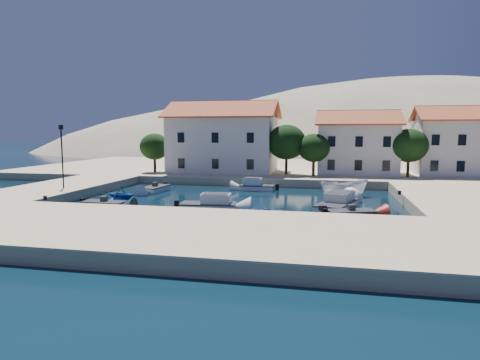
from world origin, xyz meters
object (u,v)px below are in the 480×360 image
at_px(cabin_cruiser_east, 337,204).
at_px(boat_east, 344,197).
at_px(building_mid, 357,142).
at_px(cabin_cruiser_south, 208,205).
at_px(building_left, 224,136).
at_px(rowboat_south, 254,216).
at_px(building_right, 453,140).
at_px(lamppost, 62,150).

height_order(cabin_cruiser_east, boat_east, cabin_cruiser_east).
xyz_separation_m(building_mid, cabin_cruiser_south, (-13.36, -24.71, -4.75)).
bearing_deg(boat_east, building_left, 32.28).
distance_m(building_left, cabin_cruiser_south, 24.76).
relative_size(rowboat_south, boat_east, 0.93).
xyz_separation_m(building_left, building_right, (30.00, 2.00, -0.46)).
relative_size(cabin_cruiser_east, boat_east, 1.24).
relative_size(building_left, rowboat_south, 3.19).
height_order(building_right, cabin_cruiser_south, building_right).
bearing_deg(boat_east, rowboat_south, 131.69).
relative_size(cabin_cruiser_south, boat_east, 0.98).
bearing_deg(cabin_cruiser_east, cabin_cruiser_south, 122.33).
bearing_deg(building_mid, rowboat_south, -108.95).
relative_size(building_right, cabin_cruiser_south, 1.95).
height_order(building_left, lamppost, building_left).
relative_size(cabin_cruiser_south, cabin_cruiser_east, 0.79).
xyz_separation_m(rowboat_south, cabin_cruiser_east, (6.33, 4.57, 0.48)).
bearing_deg(rowboat_south, cabin_cruiser_south, 45.58).
xyz_separation_m(lamppost, cabin_cruiser_south, (16.14, -3.71, -4.28)).
distance_m(building_right, lamppost, 46.98).
xyz_separation_m(building_right, rowboat_south, (-21.11, -27.52, -5.47)).
xyz_separation_m(building_mid, boat_east, (-1.97, -14.62, -5.22)).
bearing_deg(building_right, building_left, -176.19).
xyz_separation_m(building_left, lamppost, (-11.50, -20.00, -1.18)).
distance_m(building_mid, cabin_cruiser_east, 22.63).
xyz_separation_m(cabin_cruiser_south, cabin_cruiser_east, (10.58, 2.76, -0.00)).
xyz_separation_m(cabin_cruiser_east, boat_east, (0.81, 7.33, -0.48)).
distance_m(building_mid, lamppost, 36.21).
height_order(building_right, rowboat_south, building_right).
bearing_deg(building_mid, boat_east, -97.68).
bearing_deg(building_left, lamppost, -119.90).
bearing_deg(cabin_cruiser_east, rowboat_south, 143.60).
bearing_deg(building_left, building_right, 3.81).
bearing_deg(building_left, building_mid, 3.18).
relative_size(building_mid, cabin_cruiser_east, 1.71).
bearing_deg(cabin_cruiser_south, cabin_cruiser_east, 7.96).
relative_size(building_right, cabin_cruiser_east, 1.54).
bearing_deg(building_right, rowboat_south, -127.48).
height_order(rowboat_south, cabin_cruiser_east, cabin_cruiser_east).
bearing_deg(rowboat_south, building_mid, -40.24).
relative_size(lamppost, cabin_cruiser_south, 1.29).
distance_m(cabin_cruiser_south, cabin_cruiser_east, 10.94).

